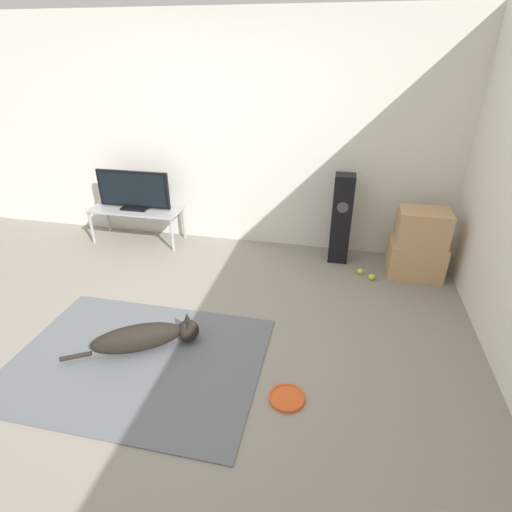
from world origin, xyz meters
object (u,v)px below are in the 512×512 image
Objects in this scene: floor_speaker at (341,219)px; tennis_ball_by_boxes at (372,277)px; frisbee at (287,398)px; tv at (133,191)px; cardboard_box_upper at (423,227)px; dog at (146,337)px; tennis_ball_near_speaker at (360,272)px; cardboard_box_lower at (415,258)px; tv_stand at (136,212)px.

tennis_ball_by_boxes is (0.37, -0.40, -0.47)m from floor_speaker.
frisbee is 0.28× the size of tv.
cardboard_box_upper is 7.53× the size of tennis_ball_by_boxes.
floor_speaker is at bearing 52.66° from dog.
tennis_ball_by_boxes is 0.15m from tennis_ball_near_speaker.
cardboard_box_lower reaches higher than tennis_ball_by_boxes.
dog is 0.86× the size of tv_stand.
tv reaches higher than tennis_ball_near_speaker.
tennis_ball_near_speaker is (-0.55, -0.13, -0.15)m from cardboard_box_lower.
tennis_ball_near_speaker is (1.71, 1.60, -0.09)m from dog.
tennis_ball_near_speaker is (2.72, -0.29, -0.35)m from tv_stand.
frisbee is at bearing -44.79° from tv.
cardboard_box_upper reaches higher than cardboard_box_lower.
tv_stand is 2.88m from tennis_ball_by_boxes.
tv reaches higher than tv_stand.
cardboard_box_lower is at bearing 61.84° from frisbee.
tv is 13.69× the size of tennis_ball_near_speaker.
tv_stand is (-3.27, 0.16, 0.19)m from cardboard_box_lower.
cardboard_box_upper reaches higher than tv_stand.
tv is at bearing 177.12° from cardboard_box_lower.
tennis_ball_near_speaker is at bearing -6.20° from tv.
tv is (-1.01, 1.90, 0.53)m from dog.
floor_speaker is at bearing 82.96° from frisbee.
frisbee is (1.18, -0.28, -0.11)m from dog.
cardboard_box_upper is at bearing -71.85° from cardboard_box_lower.
floor_speaker is 2.47m from tv.
dog is 1.22m from frisbee.
tv is (-0.00, 0.00, 0.28)m from tv_stand.
cardboard_box_upper is 3.28m from tv.
tv_stand reaches higher than tennis_ball_near_speaker.
tennis_ball_by_boxes is at bearing -154.85° from cardboard_box_upper.
tennis_ball_near_speaker is at bearing -6.15° from tv_stand.
tv reaches higher than cardboard_box_lower.
frisbee is 0.52× the size of cardboard_box_upper.
dog reaches higher than frisbee.
tv_stand is (-2.46, -0.01, -0.12)m from floor_speaker.
tv is at bearing 90.00° from tv_stand.
dog is 3.73× the size of frisbee.
tennis_ball_by_boxes is (1.82, 1.51, -0.09)m from dog.
tennis_ball_by_boxes is (2.83, -0.39, -0.62)m from tv.
floor_speaker reaches higher than tennis_ball_by_boxes.
floor_speaker is at bearing 168.03° from cardboard_box_lower.
cardboard_box_upper is at bearing 37.14° from dog.
cardboard_box_upper is 0.55× the size of tv.
dog is 2.88m from cardboard_box_upper.
frisbee is at bearing -13.35° from dog.
tv_stand is at bearing 173.85° from tennis_ball_near_speaker.
tennis_ball_near_speaker is at bearing 140.36° from tennis_ball_by_boxes.
floor_speaker is at bearing 0.21° from tv_stand.
dog is at bearing -142.53° from cardboard_box_lower.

